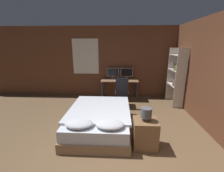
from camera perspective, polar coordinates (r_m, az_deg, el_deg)
name	(u,v)px	position (r m, az deg, el deg)	size (l,w,h in m)	color
wall_back	(118,63)	(5.88, 2.44, 8.91)	(12.00, 0.08, 2.70)	brown
wall_side_right	(214,75)	(4.09, 34.40, 3.32)	(0.06, 12.00, 2.70)	brown
bed	(99,119)	(3.74, -4.83, -12.55)	(1.45, 1.93, 0.60)	#846647
nightstand	(145,134)	(3.22, 12.43, -17.28)	(0.47, 0.43, 0.59)	brown
bedside_lamp	(146,113)	(3.00, 12.93, -9.93)	(0.21, 0.21, 0.26)	gray
desk	(120,83)	(5.66, 2.90, 1.32)	(1.38, 0.56, 0.74)	#846042
monitor_left	(113,73)	(5.77, 0.28, 5.09)	(0.46, 0.16, 0.42)	#B7B7BC
monitor_right	(127,73)	(5.77, 5.63, 5.02)	(0.46, 0.16, 0.42)	#B7B7BC
keyboard	(120,81)	(5.46, 2.91, 1.99)	(0.40, 0.13, 0.02)	#B7B7BC
computer_mouse	(128,81)	(5.47, 5.95, 2.04)	(0.07, 0.05, 0.04)	#B7B7BC
office_chair	(122,95)	(5.00, 3.71, -3.41)	(0.52, 0.52, 1.01)	black
bookshelf	(177,75)	(5.45, 23.57, 3.95)	(0.33, 0.83, 1.92)	beige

